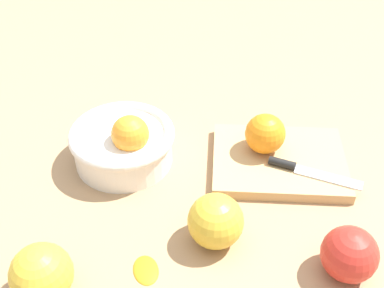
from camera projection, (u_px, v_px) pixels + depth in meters
ground_plane at (194, 191)px, 0.82m from camera, size 2.40×2.40×0.00m
bowl at (124, 143)px, 0.85m from camera, size 0.18×0.18×0.10m
cutting_board at (279, 161)px, 0.86m from camera, size 0.26×0.22×0.02m
orange_on_board at (265, 134)px, 0.85m from camera, size 0.07×0.07×0.07m
knife at (302, 169)px, 0.83m from camera, size 0.14×0.10×0.01m
apple_front_right at (349, 254)px, 0.67m from camera, size 0.08×0.08×0.08m
apple_front_center at (216, 221)px, 0.72m from camera, size 0.08×0.08×0.08m
apple_front_left at (42, 274)px, 0.65m from camera, size 0.08×0.08×0.08m
citrus_peel at (146, 269)px, 0.70m from camera, size 0.04×0.05×0.01m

